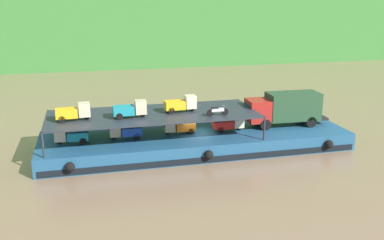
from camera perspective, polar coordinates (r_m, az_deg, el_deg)
The scene contains 12 objects.
ground_plane at distance 38.93m, azimuth 0.56°, elevation -3.79°, with size 400.00×400.00×0.00m, color #7F664C.
cargo_barge at distance 38.66m, azimuth 0.58°, elevation -2.75°, with size 27.00×8.13×1.50m.
covered_lorry at distance 41.05m, azimuth 12.09°, elevation 1.56°, with size 7.92×2.53×3.10m.
cargo_rack at distance 37.17m, azimuth -5.10°, elevation 0.74°, with size 17.80×6.72×2.00m.
mini_truck_lower_stern at distance 36.91m, azimuth -15.61°, elevation -1.91°, with size 2.79×1.29×1.38m.
mini_truck_lower_aft at distance 37.20m, azimuth -8.80°, elevation -1.37°, with size 2.76×1.24×1.38m.
mini_truck_lower_mid at distance 38.09m, azimuth -1.76°, elevation -0.77°, with size 2.75×1.21×1.38m.
mini_truck_lower_fore at distance 39.02m, azimuth 4.88°, elevation -0.41°, with size 2.75×1.22×1.38m.
mini_truck_upper_stern at distance 36.13m, azimuth -15.27°, elevation 1.04°, with size 2.78×1.26×1.38m.
mini_truck_upper_mid at distance 36.04m, azimuth -8.08°, elevation 1.41°, with size 2.75×1.22×1.38m.
mini_truck_upper_fore at distance 37.50m, azimuth -1.46°, elevation 2.13°, with size 2.76×1.23×1.38m.
motorcycle_upper_port at distance 36.25m, azimuth 3.35°, elevation 1.21°, with size 1.90×0.55×0.87m.
Camera 1 is at (-9.22, -35.49, 13.08)m, focal length 40.61 mm.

